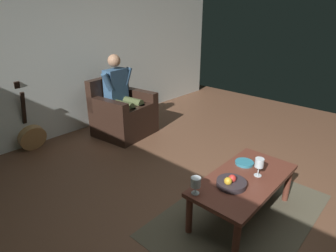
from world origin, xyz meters
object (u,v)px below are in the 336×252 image
armchair (123,114)px  coffee_table (244,183)px  decorative_dish (244,163)px  person_seated (122,93)px  wine_glass_far (259,164)px  fruit_bowl (231,183)px  guitar (32,135)px  wine_glass_near (196,183)px

armchair → coffee_table: size_ratio=0.78×
armchair → decorative_dish: (0.25, 2.25, 0.11)m
person_seated → wine_glass_far: person_seated is taller
armchair → fruit_bowl: 2.45m
coffee_table → wine_glass_far: 0.23m
guitar → wine_glass_far: (-0.88, 2.95, 0.33)m
wine_glass_near → decorative_dish: wine_glass_near is taller
person_seated → wine_glass_near: size_ratio=8.01×
coffee_table → guitar: 2.98m
armchair → guitar: guitar is taller
coffee_table → fruit_bowl: size_ratio=4.36×
armchair → wine_glass_far: size_ratio=4.92×
wine_glass_far → wine_glass_near: bearing=-22.9°
armchair → person_seated: person_seated is taller
decorative_dish → armchair: bearing=-96.3°
wine_glass_near → person_seated: bearing=-114.3°
guitar → wine_glass_near: guitar is taller
guitar → fruit_bowl: 2.91m
wine_glass_far → decorative_dish: wine_glass_far is taller
armchair → wine_glass_near: armchair is taller
armchair → person_seated: 0.34m
person_seated → coffee_table: (0.48, 2.37, -0.30)m
armchair → decorative_dish: size_ratio=4.83×
person_seated → armchair: bearing=-90.0°
guitar → armchair: bearing=158.1°
guitar → decorative_dish: size_ratio=5.26×
coffee_table → wine_glass_far: size_ratio=6.34×
armchair → person_seated: bearing=90.0°
armchair → coffee_table: armchair is taller
decorative_dish → guitar: bearing=-70.2°
person_seated → guitar: size_ratio=1.28×
armchair → fruit_bowl: bearing=66.8°
armchair → wine_glass_far: bearing=74.5°
guitar → wine_glass_near: 2.71m
guitar → fruit_bowl: bearing=101.1°
fruit_bowl → decorative_dish: bearing=-166.0°
wine_glass_far → person_seated: bearing=-98.5°
coffee_table → guitar: bearing=-75.3°
fruit_bowl → guitar: bearing=-78.9°
person_seated → fruit_bowl: bearing=66.7°
wine_glass_far → fruit_bowl: wine_glass_far is taller
wine_glass_far → decorative_dish: bearing=-118.9°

